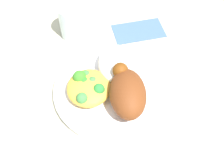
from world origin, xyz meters
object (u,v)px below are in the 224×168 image
fork (99,163)px  napkin (139,31)px  water_glass (73,21)px  plate (112,89)px  rice_pile (117,63)px  mac_cheese_with_broccoli (88,87)px  roasted_chicken (127,92)px

fork → napkin: size_ratio=1.09×
water_glass → fork: bearing=-171.6°
plate → fork: plate is taller
plate → napkin: (0.19, -0.08, -0.01)m
rice_pile → fork: bearing=167.2°
mac_cheese_with_broccoli → water_glass: water_glass is taller
roasted_chicken → water_glass: size_ratio=1.42×
roasted_chicken → fork: size_ratio=0.87×
plate → napkin: 0.20m
water_glass → plate: bearing=-155.4°
rice_pile → napkin: bearing=-25.8°
plate → fork: bearing=168.0°
mac_cheese_with_broccoli → fork: 0.15m
rice_pile → napkin: (0.14, -0.07, -0.04)m
mac_cheese_with_broccoli → napkin: (0.20, -0.13, -0.03)m
napkin → water_glass: bearing=90.6°
plate → roasted_chicken: size_ratio=2.05×
roasted_chicken → rice_pile: roasted_chicken is taller
fork → napkin: (0.35, -0.11, -0.00)m
plate → water_glass: (0.18, 0.08, 0.03)m
roasted_chicken → fork: bearing=153.1°
plate → roasted_chicken: roasted_chicken is taller
roasted_chicken → mac_cheese_with_broccoli: bearing=70.1°
mac_cheese_with_broccoli → fork: bearing=-173.9°
plate → napkin: size_ratio=1.93×
napkin → rice_pile: bearing=154.2°
roasted_chicken → mac_cheese_with_broccoli: 0.08m
plate → rice_pile: 0.06m
plate → mac_cheese_with_broccoli: bearing=100.8°
rice_pile → roasted_chicken: bearing=-170.5°
mac_cheese_with_broccoli → napkin: mac_cheese_with_broccoli is taller
fork → plate: bearing=-12.0°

